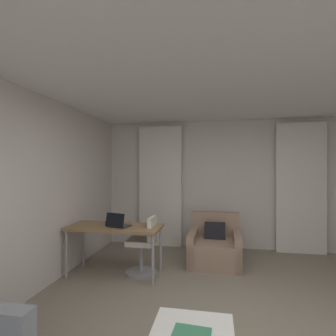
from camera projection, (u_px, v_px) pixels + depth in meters
wall_window at (227, 184)px, 5.38m from camera, size 5.12×0.06×2.60m
wall_left at (1, 198)px, 2.86m from camera, size 0.06×6.12×2.60m
ceiling at (241, 59)px, 2.40m from camera, size 5.12×6.12×0.06m
curtain_left_panel at (160, 186)px, 5.50m from camera, size 0.90×0.06×2.50m
curtain_right_panel at (301, 188)px, 5.01m from camera, size 0.90×0.06×2.50m
armchair at (215, 247)px, 4.50m from camera, size 0.88×0.90×0.82m
desk at (115, 230)px, 4.02m from camera, size 1.42×0.62×0.74m
desk_chair at (144, 249)px, 4.02m from camera, size 0.48×0.48×0.88m
laptop at (118, 224)px, 3.94m from camera, size 0.37×0.32×0.22m
magazine_open at (192, 334)px, 1.92m from camera, size 0.29×0.22×0.01m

